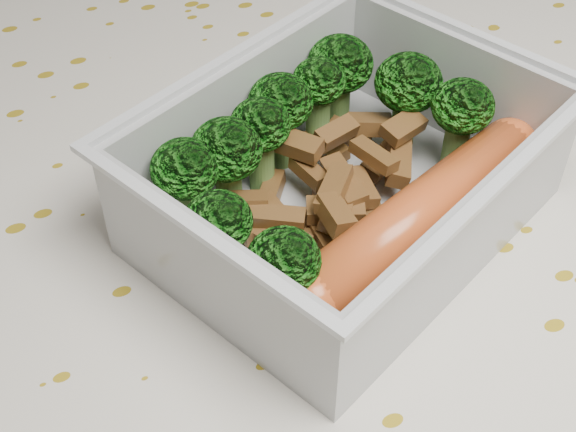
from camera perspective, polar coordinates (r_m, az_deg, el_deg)
name	(u,v)px	position (r m, az deg, el deg)	size (l,w,h in m)	color
dining_table	(305,364)	(0.45, 1.20, -10.47)	(1.40, 0.90, 0.75)	brown
tablecloth	(306,306)	(0.40, 1.31, -6.42)	(1.46, 0.96, 0.19)	silver
lunch_container	(345,187)	(0.38, 4.10, 2.09)	(0.23, 0.21, 0.07)	silver
broccoli_florets	(306,133)	(0.38, 1.30, 5.91)	(0.17, 0.14, 0.05)	#608C3F
meat_pile	(324,187)	(0.38, 2.57, 2.05)	(0.13, 0.09, 0.03)	brown
sausage	(420,216)	(0.36, 9.34, 0.00)	(0.16, 0.07, 0.03)	#D25422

